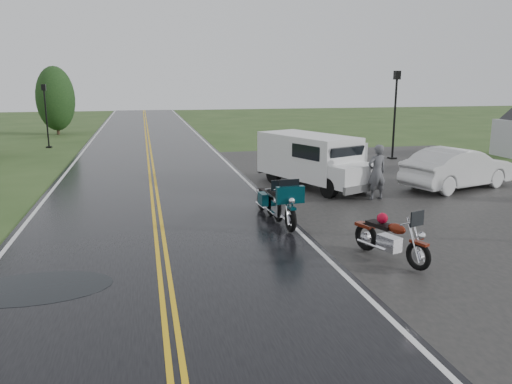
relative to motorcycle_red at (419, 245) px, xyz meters
The scene contains 12 objects.
ground 5.99m from the motorcycle_red, 156.45° to the left, with size 120.00×120.00×0.00m, color #2D471E.
road 13.55m from the motorcycle_red, 113.80° to the left, with size 8.00×100.00×0.04m, color black.
parking_pad 9.25m from the motorcycle_red, 53.11° to the left, with size 14.00×24.00×0.03m, color black.
motorcycle_red is the anchor object (origin of this frame).
motorcycle_teal 3.84m from the motorcycle_red, 120.21° to the left, with size 0.91×2.49×1.47m, color #053139, non-canonical shape.
motorcycle_silver 4.80m from the motorcycle_red, 114.51° to the left, with size 0.76×2.08×1.23m, color #B1B2B9, non-canonical shape.
van_white 7.11m from the motorcycle_red, 84.92° to the left, with size 2.01×5.36×2.11m, color silver, non-canonical shape.
person_at_van 6.86m from the motorcycle_red, 71.61° to the left, with size 0.71×0.47×1.95m, color #505155.
sedan_white 9.70m from the motorcycle_red, 51.09° to the left, with size 1.67×4.78×1.58m, color silver.
lamp_post_far_left 26.54m from the motorcycle_red, 115.82° to the left, with size 0.34×0.34×3.94m, color black, non-canonical shape.
lamp_post_far_right 16.65m from the motorcycle_red, 64.13° to the left, with size 0.40×0.40×4.68m, color black, non-canonical shape.
tree_left_far 34.29m from the motorcycle_red, 110.84° to the left, with size 2.89×2.89×4.45m, color #1E3D19, non-canonical shape.
Camera 1 is at (-0.31, -11.69, 4.17)m, focal length 35.00 mm.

